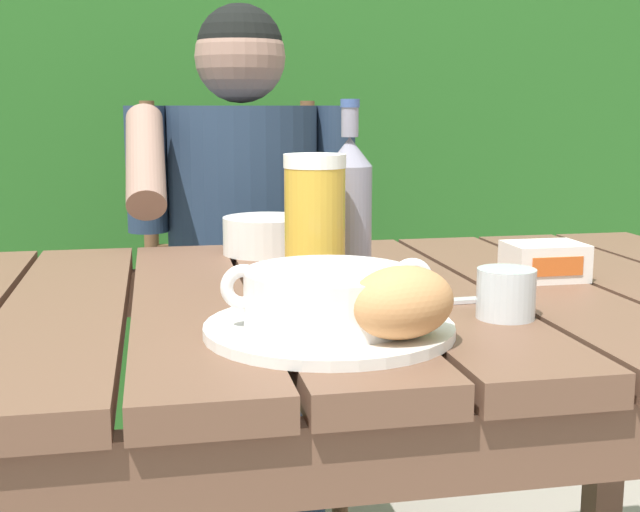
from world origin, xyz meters
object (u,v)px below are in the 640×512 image
object	(u,v)px
soup_bowl	(329,295)
table_knife	(423,302)
bread_roll	(402,302)
chair_near_diner	(238,329)
butter_tub	(544,261)
serving_plate	(329,329)
water_glass_small	(506,293)
person_eating	(244,249)
beer_bottle	(349,205)
diner_bowl	(266,235)
beer_glass	(314,223)

from	to	relation	value
soup_bowl	table_knife	world-z (taller)	soup_bowl
bread_roll	chair_near_diner	bearing A→B (deg)	93.08
soup_bowl	table_knife	xyz separation A→B (m)	(0.14, 0.11, -0.04)
butter_tub	serving_plate	bearing A→B (deg)	-148.11
soup_bowl	bread_roll	world-z (taller)	bread_roll
soup_bowl	water_glass_small	bearing A→B (deg)	7.37
chair_near_diner	water_glass_small	size ratio (longest dim) A/B	14.81
person_eating	beer_bottle	distance (m)	0.60
water_glass_small	diner_bowl	bearing A→B (deg)	114.00
serving_plate	soup_bowl	xyz separation A→B (m)	(0.00, -0.00, 0.04)
serving_plate	person_eating	bearing A→B (deg)	90.16
serving_plate	table_knife	bearing A→B (deg)	36.70
butter_tub	beer_glass	bearing A→B (deg)	-178.52
serving_plate	table_knife	distance (m)	0.18
chair_near_diner	soup_bowl	size ratio (longest dim) A/B	4.34
soup_bowl	beer_bottle	xyz separation A→B (m)	(0.09, 0.30, 0.06)
bread_roll	butter_tub	xyz separation A→B (m)	(0.31, 0.30, -0.02)
bread_roll	diner_bowl	distance (m)	0.60
chair_near_diner	beer_glass	xyz separation A→B (m)	(0.03, -0.85, 0.37)
person_eating	bread_roll	size ratio (longest dim) A/B	8.25
chair_near_diner	person_eating	bearing A→B (deg)	-90.82
person_eating	bread_roll	xyz separation A→B (m)	(0.06, -0.94, 0.10)
person_eating	water_glass_small	size ratio (longest dim) A/B	17.63
beer_glass	table_knife	xyz separation A→B (m)	(0.12, -0.11, -0.09)
bread_roll	soup_bowl	bearing A→B (deg)	130.60
beer_glass	beer_bottle	world-z (taller)	beer_bottle
diner_bowl	water_glass_small	bearing A→B (deg)	-66.00
person_eating	beer_bottle	bearing A→B (deg)	-80.65
beer_bottle	beer_glass	bearing A→B (deg)	-131.58
person_eating	water_glass_small	bearing A→B (deg)	-75.08
serving_plate	beer_bottle	size ratio (longest dim) A/B	1.07
butter_tub	diner_bowl	xyz separation A→B (m)	(-0.37, 0.30, 0.00)
water_glass_small	butter_tub	xyz separation A→B (m)	(0.15, 0.20, -0.00)
beer_glass	diner_bowl	world-z (taller)	beer_glass
chair_near_diner	beer_bottle	distance (m)	0.87
beer_glass	soup_bowl	bearing A→B (deg)	-96.67
chair_near_diner	table_knife	xyz separation A→B (m)	(0.14, -0.96, 0.28)
beer_glass	diner_bowl	distance (m)	0.31
bread_roll	beer_bottle	size ratio (longest dim) A/B	0.58
chair_near_diner	table_knife	size ratio (longest dim) A/B	6.58
bread_roll	water_glass_small	world-z (taller)	bread_roll
beer_glass	table_knife	world-z (taller)	beer_glass
bread_roll	butter_tub	world-z (taller)	bread_roll
soup_bowl	butter_tub	distance (m)	0.43
beer_glass	table_knife	distance (m)	0.19
table_knife	diner_bowl	xyz separation A→B (m)	(-0.14, 0.42, 0.03)
soup_bowl	beer_glass	xyz separation A→B (m)	(0.03, 0.22, 0.05)
water_glass_small	bread_roll	bearing A→B (deg)	-147.74
beer_bottle	soup_bowl	bearing A→B (deg)	-107.30
bread_roll	water_glass_small	distance (m)	0.19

